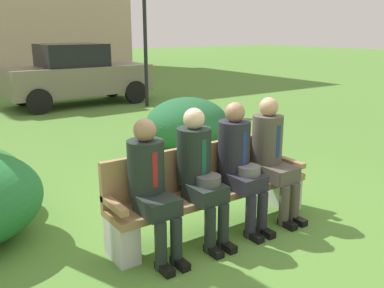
# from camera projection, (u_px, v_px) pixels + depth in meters

# --- Properties ---
(ground_plane) EXTENTS (80.00, 80.00, 0.00)m
(ground_plane) POSITION_uv_depth(u_px,v_px,m) (202.00, 219.00, 4.73)
(ground_plane) COLOR #508032
(park_bench) EXTENTS (2.32, 0.44, 0.90)m
(park_bench) POSITION_uv_depth(u_px,v_px,m) (210.00, 189.00, 4.44)
(park_bench) COLOR #99754C
(park_bench) RESTS_ON ground
(seated_man_leftmost) EXTENTS (0.34, 0.72, 1.29)m
(seated_man_leftmost) POSITION_uv_depth(u_px,v_px,m) (151.00, 182.00, 3.83)
(seated_man_leftmost) COLOR #1E2823
(seated_man_leftmost) RESTS_ON ground
(seated_man_centerleft) EXTENTS (0.34, 0.72, 1.33)m
(seated_man_centerleft) POSITION_uv_depth(u_px,v_px,m) (199.00, 169.00, 4.12)
(seated_man_centerleft) COLOR #1E2823
(seated_man_centerleft) RESTS_ON ground
(seated_man_centerright) EXTENTS (0.34, 0.72, 1.34)m
(seated_man_centerright) POSITION_uv_depth(u_px,v_px,m) (239.00, 160.00, 4.40)
(seated_man_centerright) COLOR #23232D
(seated_man_centerright) RESTS_ON ground
(seated_man_rightmost) EXTENTS (0.34, 0.72, 1.34)m
(seated_man_rightmost) POSITION_uv_depth(u_px,v_px,m) (272.00, 152.00, 4.67)
(seated_man_rightmost) COLOR #4C473D
(seated_man_rightmost) RESTS_ON ground
(shrub_near_bench) EXTENTS (1.48, 1.36, 0.93)m
(shrub_near_bench) POSITION_uv_depth(u_px,v_px,m) (187.00, 124.00, 7.35)
(shrub_near_bench) COLOR #226136
(shrub_near_bench) RESTS_ON ground
(parked_car_far) EXTENTS (3.95, 1.80, 1.68)m
(parked_car_far) POSITION_uv_depth(u_px,v_px,m) (77.00, 75.00, 11.73)
(parked_car_far) COLOR slate
(parked_car_far) RESTS_ON ground
(street_lamp) EXTENTS (0.24, 0.24, 4.01)m
(street_lamp) POSITION_uv_depth(u_px,v_px,m) (145.00, 15.00, 11.04)
(street_lamp) COLOR black
(street_lamp) RESTS_ON ground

